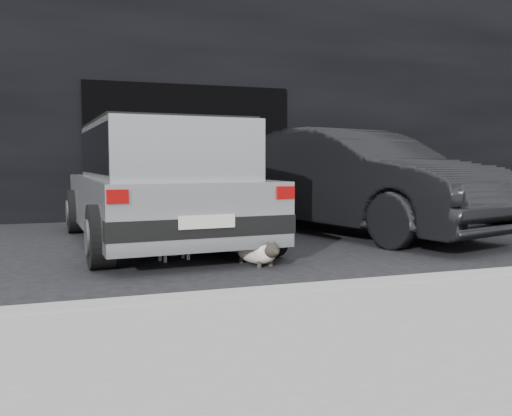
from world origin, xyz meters
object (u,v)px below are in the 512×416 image
object	(u,v)px
silver_hatchback	(159,178)
cat_siamese	(259,253)
second_car	(355,181)
cat_white	(177,245)

from	to	relation	value
silver_hatchback	cat_siamese	size ratio (longest dim) A/B	5.43
second_car	cat_siamese	distance (m)	3.11
second_car	silver_hatchback	bearing A→B (deg)	165.97
second_car	cat_siamese	xyz separation A→B (m)	(-2.27, -2.02, -0.67)
second_car	cat_white	world-z (taller)	second_car
silver_hatchback	second_car	world-z (taller)	silver_hatchback
second_car	cat_siamese	bearing A→B (deg)	-155.10
silver_hatchback	cat_white	size ratio (longest dim) A/B	6.50
silver_hatchback	cat_white	xyz separation A→B (m)	(-0.01, -1.28, -0.72)
cat_siamese	second_car	bearing A→B (deg)	-153.97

